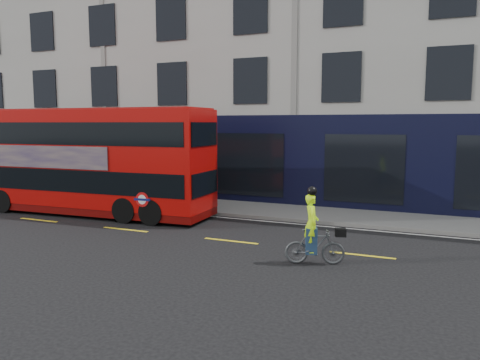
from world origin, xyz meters
The scene contains 8 objects.
ground centered at (0.00, 0.00, 0.00)m, with size 120.00×120.00×0.00m, color black.
pavement centered at (0.00, 6.50, 0.06)m, with size 60.00×3.00×0.12m, color slate.
kerb centered at (0.00, 5.00, 0.07)m, with size 60.00×0.12×0.13m, color slate.
building_terrace centered at (0.00, 12.94, 7.49)m, with size 50.00×10.07×15.00m.
road_edge_line centered at (0.00, 4.70, 0.00)m, with size 58.00×0.10×0.01m, color silver.
lane_dashes centered at (0.00, 1.50, 0.00)m, with size 58.00×0.12×0.01m, color yellow, non-canonical shape.
bus centered at (-7.15, 3.33, 2.16)m, with size 10.55×2.86×4.21m.
cyclist centered at (2.96, 0.18, 0.68)m, with size 1.60×0.91×2.04m.
Camera 1 is at (5.88, -11.43, 3.64)m, focal length 35.00 mm.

